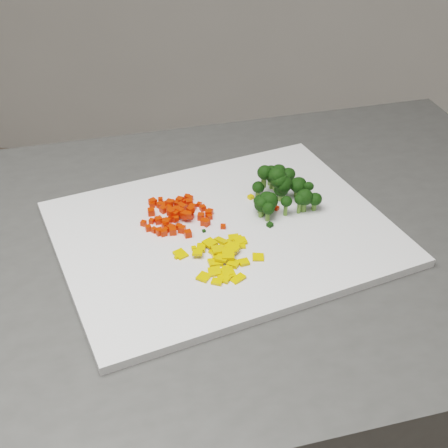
# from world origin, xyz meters

# --- Properties ---
(counter_block) EXTENTS (1.25, 1.08, 0.90)m
(counter_block) POSITION_xyz_m (-0.39, 0.25, 0.45)
(counter_block) COLOR #41413F
(counter_block) RESTS_ON ground
(cutting_board) EXTENTS (0.60, 0.57, 0.01)m
(cutting_board) POSITION_xyz_m (-0.41, 0.24, 0.91)
(cutting_board) COLOR white
(cutting_board) RESTS_ON counter_block
(carrot_pile) EXTENTS (0.11, 0.11, 0.03)m
(carrot_pile) POSITION_xyz_m (-0.49, 0.26, 0.93)
(carrot_pile) COLOR red
(carrot_pile) RESTS_ON cutting_board
(pepper_pile) EXTENTS (0.12, 0.12, 0.02)m
(pepper_pile) POSITION_xyz_m (-0.42, 0.18, 0.92)
(pepper_pile) COLOR #E7A70C
(pepper_pile) RESTS_ON cutting_board
(broccoli_pile) EXTENTS (0.13, 0.13, 0.06)m
(broccoli_pile) POSITION_xyz_m (-0.34, 0.33, 0.94)
(broccoli_pile) COLOR black
(broccoli_pile) RESTS_ON cutting_board
(carrot_cube_0) EXTENTS (0.01, 0.01, 0.01)m
(carrot_cube_0) POSITION_xyz_m (-0.44, 0.25, 0.92)
(carrot_cube_0) COLOR red
(carrot_cube_0) RESTS_ON carrot_pile
(carrot_cube_1) EXTENTS (0.01, 0.01, 0.01)m
(carrot_cube_1) POSITION_xyz_m (-0.46, 0.22, 0.92)
(carrot_cube_1) COLOR red
(carrot_cube_1) RESTS_ON carrot_pile
(carrot_cube_2) EXTENTS (0.01, 0.01, 0.01)m
(carrot_cube_2) POSITION_xyz_m (-0.48, 0.24, 0.92)
(carrot_cube_2) COLOR red
(carrot_cube_2) RESTS_ON carrot_pile
(carrot_cube_3) EXTENTS (0.01, 0.01, 0.01)m
(carrot_cube_3) POSITION_xyz_m (-0.44, 0.25, 0.92)
(carrot_cube_3) COLOR red
(carrot_cube_3) RESTS_ON carrot_pile
(carrot_cube_4) EXTENTS (0.01, 0.01, 0.01)m
(carrot_cube_4) POSITION_xyz_m (-0.49, 0.30, 0.92)
(carrot_cube_4) COLOR red
(carrot_cube_4) RESTS_ON carrot_pile
(carrot_cube_5) EXTENTS (0.01, 0.01, 0.01)m
(carrot_cube_5) POSITION_xyz_m (-0.48, 0.26, 0.93)
(carrot_cube_5) COLOR red
(carrot_cube_5) RESTS_ON carrot_pile
(carrot_cube_6) EXTENTS (0.01, 0.01, 0.01)m
(carrot_cube_6) POSITION_xyz_m (-0.44, 0.27, 0.92)
(carrot_cube_6) COLOR red
(carrot_cube_6) RESTS_ON carrot_pile
(carrot_cube_7) EXTENTS (0.01, 0.01, 0.01)m
(carrot_cube_7) POSITION_xyz_m (-0.50, 0.22, 0.92)
(carrot_cube_7) COLOR red
(carrot_cube_7) RESTS_ON carrot_pile
(carrot_cube_8) EXTENTS (0.01, 0.01, 0.01)m
(carrot_cube_8) POSITION_xyz_m (-0.52, 0.30, 0.92)
(carrot_cube_8) COLOR red
(carrot_cube_8) RESTS_ON carrot_pile
(carrot_cube_9) EXTENTS (0.01, 0.01, 0.01)m
(carrot_cube_9) POSITION_xyz_m (-0.49, 0.31, 0.92)
(carrot_cube_9) COLOR red
(carrot_cube_9) RESTS_ON carrot_pile
(carrot_cube_10) EXTENTS (0.01, 0.01, 0.01)m
(carrot_cube_10) POSITION_xyz_m (-0.53, 0.26, 0.92)
(carrot_cube_10) COLOR red
(carrot_cube_10) RESTS_ON carrot_pile
(carrot_cube_11) EXTENTS (0.01, 0.01, 0.01)m
(carrot_cube_11) POSITION_xyz_m (-0.48, 0.22, 0.92)
(carrot_cube_11) COLOR red
(carrot_cube_11) RESTS_ON carrot_pile
(carrot_cube_12) EXTENTS (0.01, 0.01, 0.01)m
(carrot_cube_12) POSITION_xyz_m (-0.45, 0.26, 0.92)
(carrot_cube_12) COLOR red
(carrot_cube_12) RESTS_ON carrot_pile
(carrot_cube_13) EXTENTS (0.01, 0.01, 0.01)m
(carrot_cube_13) POSITION_xyz_m (-0.52, 0.29, 0.92)
(carrot_cube_13) COLOR red
(carrot_cube_13) RESTS_ON carrot_pile
(carrot_cube_14) EXTENTS (0.01, 0.01, 0.01)m
(carrot_cube_14) POSITION_xyz_m (-0.50, 0.28, 0.93)
(carrot_cube_14) COLOR red
(carrot_cube_14) RESTS_ON carrot_pile
(carrot_cube_15) EXTENTS (0.01, 0.01, 0.01)m
(carrot_cube_15) POSITION_xyz_m (-0.47, 0.26, 0.93)
(carrot_cube_15) COLOR red
(carrot_cube_15) RESTS_ON carrot_pile
(carrot_cube_16) EXTENTS (0.01, 0.01, 0.01)m
(carrot_cube_16) POSITION_xyz_m (-0.50, 0.24, 0.92)
(carrot_cube_16) COLOR red
(carrot_cube_16) RESTS_ON carrot_pile
(carrot_cube_17) EXTENTS (0.01, 0.01, 0.01)m
(carrot_cube_17) POSITION_xyz_m (-0.44, 0.25, 0.92)
(carrot_cube_17) COLOR red
(carrot_cube_17) RESTS_ON carrot_pile
(carrot_cube_18) EXTENTS (0.01, 0.01, 0.01)m
(carrot_cube_18) POSITION_xyz_m (-0.51, 0.29, 0.92)
(carrot_cube_18) COLOR red
(carrot_cube_18) RESTS_ON carrot_pile
(carrot_cube_19) EXTENTS (0.01, 0.01, 0.01)m
(carrot_cube_19) POSITION_xyz_m (-0.48, 0.27, 0.93)
(carrot_cube_19) COLOR red
(carrot_cube_19) RESTS_ON carrot_pile
(carrot_cube_20) EXTENTS (0.01, 0.01, 0.01)m
(carrot_cube_20) POSITION_xyz_m (-0.49, 0.26, 0.93)
(carrot_cube_20) COLOR red
(carrot_cube_20) RESTS_ON carrot_pile
(carrot_cube_21) EXTENTS (0.01, 0.01, 0.01)m
(carrot_cube_21) POSITION_xyz_m (-0.53, 0.29, 0.92)
(carrot_cube_21) COLOR red
(carrot_cube_21) RESTS_ON carrot_pile
(carrot_cube_22) EXTENTS (0.01, 0.01, 0.01)m
(carrot_cube_22) POSITION_xyz_m (-0.47, 0.25, 0.92)
(carrot_cube_22) COLOR red
(carrot_cube_22) RESTS_ON carrot_pile
(carrot_cube_23) EXTENTS (0.01, 0.01, 0.01)m
(carrot_cube_23) POSITION_xyz_m (-0.50, 0.22, 0.92)
(carrot_cube_23) COLOR red
(carrot_cube_23) RESTS_ON carrot_pile
(carrot_cube_24) EXTENTS (0.01, 0.01, 0.01)m
(carrot_cube_24) POSITION_xyz_m (-0.50, 0.22, 0.92)
(carrot_cube_24) COLOR red
(carrot_cube_24) RESTS_ON carrot_pile
(carrot_cube_25) EXTENTS (0.01, 0.01, 0.01)m
(carrot_cube_25) POSITION_xyz_m (-0.50, 0.28, 0.93)
(carrot_cube_25) COLOR red
(carrot_cube_25) RESTS_ON carrot_pile
(carrot_cube_26) EXTENTS (0.01, 0.01, 0.01)m
(carrot_cube_26) POSITION_xyz_m (-0.51, 0.22, 0.92)
(carrot_cube_26) COLOR red
(carrot_cube_26) RESTS_ON carrot_pile
(carrot_cube_27) EXTENTS (0.01, 0.01, 0.01)m
(carrot_cube_27) POSITION_xyz_m (-0.50, 0.23, 0.92)
(carrot_cube_27) COLOR red
(carrot_cube_27) RESTS_ON carrot_pile
(carrot_cube_28) EXTENTS (0.01, 0.01, 0.01)m
(carrot_cube_28) POSITION_xyz_m (-0.51, 0.29, 0.92)
(carrot_cube_28) COLOR red
(carrot_cube_28) RESTS_ON carrot_pile
(carrot_cube_29) EXTENTS (0.01, 0.01, 0.01)m
(carrot_cube_29) POSITION_xyz_m (-0.49, 0.28, 0.92)
(carrot_cube_29) COLOR red
(carrot_cube_29) RESTS_ON carrot_pile
(carrot_cube_30) EXTENTS (0.01, 0.01, 0.01)m
(carrot_cube_30) POSITION_xyz_m (-0.52, 0.29, 0.92)
(carrot_cube_30) COLOR red
(carrot_cube_30) RESTS_ON carrot_pile
(carrot_cube_31) EXTENTS (0.01, 0.01, 0.01)m
(carrot_cube_31) POSITION_xyz_m (-0.51, 0.24, 0.92)
(carrot_cube_31) COLOR red
(carrot_cube_31) RESTS_ON carrot_pile
(carrot_cube_32) EXTENTS (0.01, 0.01, 0.01)m
(carrot_cube_32) POSITION_xyz_m (-0.49, 0.25, 0.92)
(carrot_cube_32) COLOR red
(carrot_cube_32) RESTS_ON carrot_pile
(carrot_cube_33) EXTENTS (0.01, 0.01, 0.01)m
(carrot_cube_33) POSITION_xyz_m (-0.48, 0.27, 0.93)
(carrot_cube_33) COLOR red
(carrot_cube_33) RESTS_ON carrot_pile
(carrot_cube_34) EXTENTS (0.01, 0.01, 0.01)m
(carrot_cube_34) POSITION_xyz_m (-0.49, 0.23, 0.92)
(carrot_cube_34) COLOR red
(carrot_cube_34) RESTS_ON carrot_pile
(carrot_cube_35) EXTENTS (0.01, 0.01, 0.01)m
(carrot_cube_35) POSITION_xyz_m (-0.44, 0.25, 0.92)
(carrot_cube_35) COLOR red
(carrot_cube_35) RESTS_ON carrot_pile
(carrot_cube_36) EXTENTS (0.01, 0.01, 0.01)m
(carrot_cube_36) POSITION_xyz_m (-0.50, 0.29, 0.92)
(carrot_cube_36) COLOR red
(carrot_cube_36) RESTS_ON carrot_pile
(carrot_cube_37) EXTENTS (0.01, 0.01, 0.01)m
(carrot_cube_37) POSITION_xyz_m (-0.48, 0.32, 0.92)
(carrot_cube_37) COLOR red
(carrot_cube_37) RESTS_ON carrot_pile
(carrot_cube_38) EXTENTS (0.01, 0.01, 0.01)m
(carrot_cube_38) POSITION_xyz_m (-0.50, 0.24, 0.92)
(carrot_cube_38) COLOR red
(carrot_cube_38) RESTS_ON carrot_pile
(carrot_cube_39) EXTENTS (0.01, 0.01, 0.01)m
(carrot_cube_39) POSITION_xyz_m (-0.46, 0.30, 0.92)
(carrot_cube_39) COLOR red
(carrot_cube_39) RESTS_ON carrot_pile
(carrot_cube_40) EXTENTS (0.01, 0.01, 0.01)m
(carrot_cube_40) POSITION_xyz_m (-0.48, 0.30, 0.92)
(carrot_cube_40) COLOR red
(carrot_cube_40) RESTS_ON carrot_pile
(carrot_cube_41) EXTENTS (0.01, 0.01, 0.01)m
(carrot_cube_41) POSITION_xyz_m (-0.44, 0.27, 0.92)
(carrot_cube_41) COLOR red
(carrot_cube_41) RESTS_ON carrot_pile
(carrot_cube_42) EXTENTS (0.01, 0.01, 0.01)m
(carrot_cube_42) POSITION_xyz_m (-0.47, 0.29, 0.92)
(carrot_cube_42) COLOR red
(carrot_cube_42) RESTS_ON carrot_pile
(carrot_cube_43) EXTENTS (0.01, 0.01, 0.01)m
(carrot_cube_43) POSITION_xyz_m (-0.49, 0.25, 0.93)
(carrot_cube_43) COLOR red
(carrot_cube_43) RESTS_ON carrot_pile
(carrot_cube_44) EXTENTS (0.01, 0.01, 0.01)m
(carrot_cube_44) POSITION_xyz_m (-0.51, 0.27, 0.92)
(carrot_cube_44) COLOR red
(carrot_cube_44) RESTS_ON carrot_pile
(carrot_cube_45) EXTENTS (0.01, 0.01, 0.01)m
(carrot_cube_45) POSITION_xyz_m (-0.51, 0.28, 0.92)
(carrot_cube_45) COLOR red
(carrot_cube_45) RESTS_ON carrot_pile
(carrot_cube_46) EXTENTS (0.01, 0.01, 0.01)m
(carrot_cube_46) POSITION_xyz_m (-0.51, 0.25, 0.92)
(carrot_cube_46) COLOR red
(carrot_cube_46) RESTS_ON carrot_pile
(carrot_cube_47) EXTENTS (0.01, 0.01, 0.01)m
(carrot_cube_47) POSITION_xyz_m (-0.52, 0.22, 0.92)
(carrot_cube_47) COLOR red
(carrot_cube_47) RESTS_ON carrot_pile
(carrot_cube_48) EXTENTS (0.01, 0.01, 0.01)m
(carrot_cube_48) POSITION_xyz_m (-0.50, 0.26, 0.93)
(carrot_cube_48) COLOR red
(carrot_cube_48) RESTS_ON carrot_pile
(carrot_cube_49) EXTENTS (0.01, 0.01, 0.01)m
(carrot_cube_49) POSITION_xyz_m (-0.53, 0.24, 0.92)
(carrot_cube_49) COLOR red
(carrot_cube_49) RESTS_ON carrot_pile
(carrot_cube_50) EXTENTS (0.01, 0.01, 0.01)m
(carrot_cube_50) POSITION_xyz_m (-0.50, 0.28, 0.92)
(carrot_cube_50) COLOR red
(carrot_cube_50) RESTS_ON carrot_pile
(carrot_cube_51) EXTENTS (0.01, 0.01, 0.01)m
(carrot_cube_51) POSITION_xyz_m (-0.47, 0.30, 0.92)
(carrot_cube_51) COLOR red
(carrot_cube_51) RESTS_ON carrot_pile
(carrot_cube_52) EXTENTS (0.01, 0.01, 0.01)m
(carrot_cube_52) POSITION_xyz_m (-0.53, 0.29, 0.92)
(carrot_cube_52) COLOR red
(carrot_cube_52) RESTS_ON carrot_pile
(carrot_cube_53) EXTENTS (0.01, 0.01, 0.01)m
(carrot_cube_53) POSITION_xyz_m (-0.48, 0.31, 0.92)
(carrot_cube_53) COLOR red
(carrot_cube_53) RESTS_ON carrot_pile
(carrot_cube_54) EXTENTS (0.01, 0.01, 0.01)m
(carrot_cube_54) POSITION_xyz_m (-0.47, 0.26, 0.92)
(carrot_cube_54) COLOR red
(carrot_cube_54) RESTS_ON carrot_pile
(carrot_cube_55) EXTENTS (0.01, 0.01, 0.01)m
(carrot_cube_55) POSITION_xyz_m (-0.49, 0.25, 0.93)
(carrot_cube_55) COLOR red
(carrot_cube_55) RESTS_ON carrot_pile
(carrot_cube_56) EXTENTS (0.01, 0.01, 0.01)m
(carrot_cube_56) POSITION_xyz_m (-0.47, 0.27, 0.92)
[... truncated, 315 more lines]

